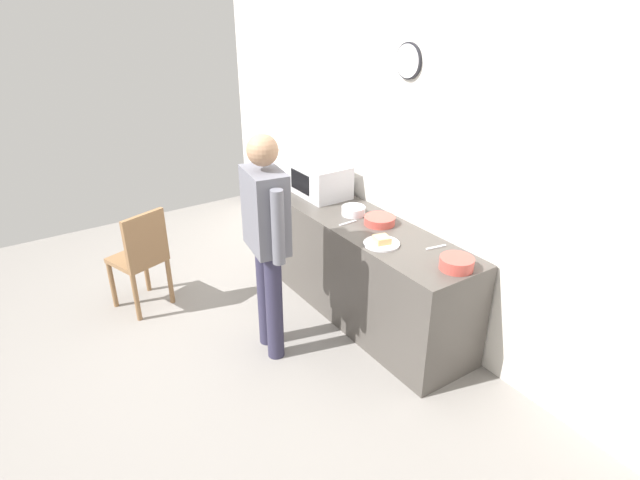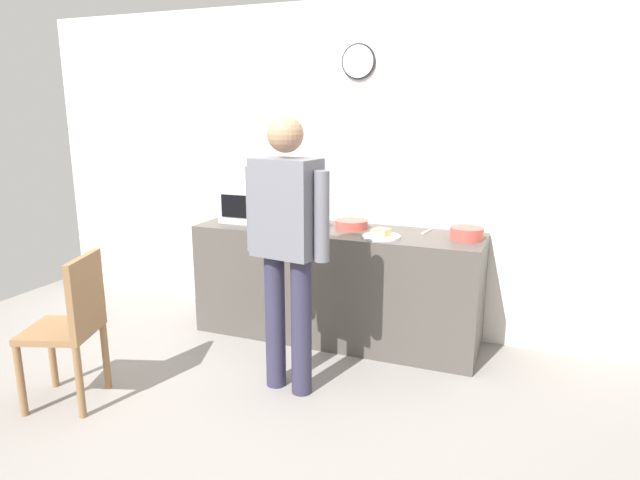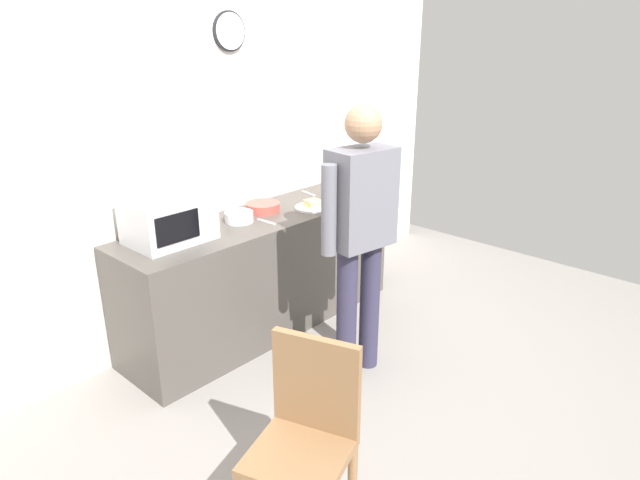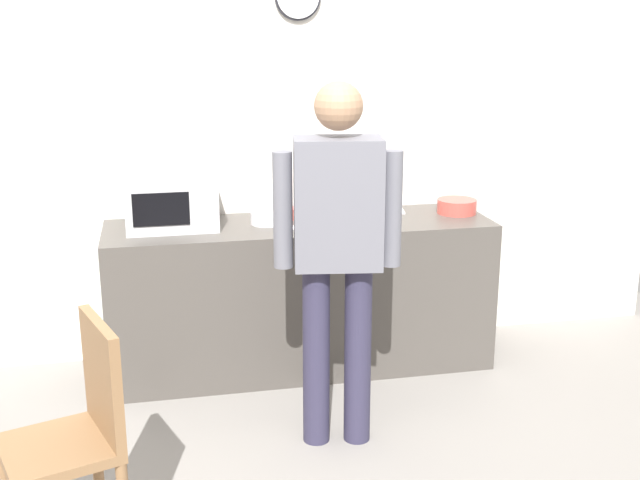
# 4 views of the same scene
# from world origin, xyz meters

# --- Properties ---
(ground_plane) EXTENTS (6.00, 6.00, 0.00)m
(ground_plane) POSITION_xyz_m (0.00, 0.00, 0.00)
(ground_plane) COLOR gray
(back_wall) EXTENTS (5.40, 0.13, 2.60)m
(back_wall) POSITION_xyz_m (0.00, 1.60, 1.30)
(back_wall) COLOR silver
(back_wall) RESTS_ON ground_plane
(kitchen_counter) EXTENTS (2.22, 0.62, 0.88)m
(kitchen_counter) POSITION_xyz_m (0.24, 1.22, 0.44)
(kitchen_counter) COLOR #4C4742
(kitchen_counter) RESTS_ON ground_plane
(microwave) EXTENTS (0.50, 0.39, 0.30)m
(microwave) POSITION_xyz_m (-0.48, 1.27, 1.03)
(microwave) COLOR silver
(microwave) RESTS_ON kitchen_counter
(sandwich_plate) EXTENTS (0.27, 0.27, 0.07)m
(sandwich_plate) POSITION_xyz_m (0.64, 1.08, 0.90)
(sandwich_plate) COLOR white
(sandwich_plate) RESTS_ON kitchen_counter
(salad_bowl) EXTENTS (0.24, 0.24, 0.08)m
(salad_bowl) POSITION_xyz_m (1.21, 1.26, 0.92)
(salad_bowl) COLOR #C64C42
(salad_bowl) RESTS_ON kitchen_counter
(cereal_bowl) EXTENTS (0.25, 0.25, 0.07)m
(cereal_bowl) POSITION_xyz_m (0.33, 1.31, 0.91)
(cereal_bowl) COLOR #C64C42
(cereal_bowl) RESTS_ON kitchen_counter
(mixing_bowl) EXTENTS (0.20, 0.20, 0.07)m
(mixing_bowl) POSITION_xyz_m (0.06, 1.25, 0.92)
(mixing_bowl) COLOR white
(mixing_bowl) RESTS_ON kitchen_counter
(fork_utensil) EXTENTS (0.05, 0.17, 0.01)m
(fork_utensil) POSITION_xyz_m (0.90, 1.38, 0.88)
(fork_utensil) COLOR silver
(fork_utensil) RESTS_ON kitchen_counter
(spoon_utensil) EXTENTS (0.02, 0.17, 0.01)m
(spoon_utensil) POSITION_xyz_m (0.18, 1.10, 0.88)
(spoon_utensil) COLOR silver
(spoon_utensil) RESTS_ON kitchen_counter
(person_standing) EXTENTS (0.58, 0.30, 1.75)m
(person_standing) POSITION_xyz_m (0.25, 0.31, 1.03)
(person_standing) COLOR #2F2C45
(person_standing) RESTS_ON ground_plane
(wooden_chair) EXTENTS (0.51, 0.51, 0.94)m
(wooden_chair) POSITION_xyz_m (-0.89, -0.32, 0.52)
(wooden_chair) COLOR olive
(wooden_chair) RESTS_ON ground_plane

